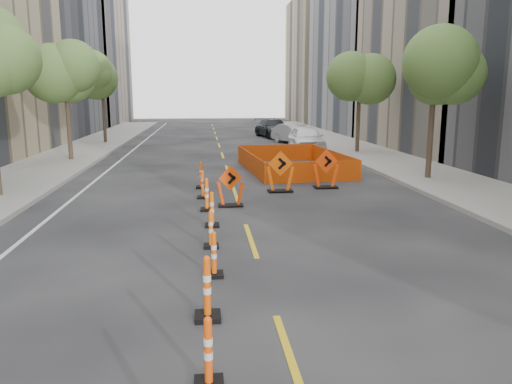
{
  "coord_description": "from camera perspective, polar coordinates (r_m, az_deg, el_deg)",
  "views": [
    {
      "loc": [
        -1.16,
        -8.2,
        3.65
      ],
      "look_at": [
        0.21,
        4.71,
        1.1
      ],
      "focal_mm": 35.0,
      "sensor_mm": 36.0,
      "label": 1
    }
  ],
  "objects": [
    {
      "name": "bld_right_e",
      "position": [
        69.36,
        9.42,
        14.57
      ],
      "size": [
        12.0,
        14.0,
        16.0
      ],
      "primitive_type": "cube",
      "color": "tan",
      "rests_on": "ground"
    },
    {
      "name": "chevron_sign_left",
      "position": [
        16.4,
        -2.94,
        0.68
      ],
      "size": [
        1.04,
        0.82,
        1.37
      ],
      "primitive_type": null,
      "rotation": [
        0.0,
        0.0,
        0.33
      ],
      "color": "#D63C09",
      "rests_on": "ground"
    },
    {
      "name": "channelizer_7",
      "position": [
        17.81,
        -6.12,
        0.87
      ],
      "size": [
        0.4,
        0.4,
        1.01
      ],
      "primitive_type": null,
      "color": "#FF520A",
      "rests_on": "ground"
    },
    {
      "name": "channelizer_5",
      "position": [
        13.97,
        -5.06,
        -1.97
      ],
      "size": [
        0.39,
        0.39,
        1.0
      ],
      "primitive_type": null,
      "color": "#F3610A",
      "rests_on": "ground"
    },
    {
      "name": "bld_left_d",
      "position": [
        50.09,
        -25.29,
        13.92
      ],
      "size": [
        12.0,
        16.0,
        14.0
      ],
      "primitive_type": "cube",
      "color": "#4C4C51",
      "rests_on": "ground"
    },
    {
      "name": "parked_car_mid",
      "position": [
        37.89,
        4.42,
        6.66
      ],
      "size": [
        3.16,
        4.67,
        1.46
      ],
      "primitive_type": "imported",
      "rotation": [
        0.0,
        0.0,
        0.4
      ],
      "color": "#AFAEB3",
      "rests_on": "ground"
    },
    {
      "name": "sidewalk_left",
      "position": [
        21.96,
        -26.89,
        0.53
      ],
      "size": [
        4.0,
        90.0,
        0.15
      ],
      "primitive_type": "cube",
      "color": "gray",
      "rests_on": "ground"
    },
    {
      "name": "chevron_sign_right",
      "position": [
        19.79,
        8.01,
        2.63
      ],
      "size": [
        1.09,
        0.73,
        1.54
      ],
      "primitive_type": null,
      "rotation": [
        0.0,
        0.0,
        0.12
      ],
      "color": "#FB420A",
      "rests_on": "ground"
    },
    {
      "name": "bld_left_e",
      "position": [
        66.04,
        -20.75,
        15.94
      ],
      "size": [
        12.0,
        20.0,
        20.0
      ],
      "primitive_type": "cube",
      "color": "gray",
      "rests_on": "ground"
    },
    {
      "name": "sidewalk_right",
      "position": [
        22.89,
        20.37,
        1.43
      ],
      "size": [
        4.0,
        90.0,
        0.15
      ],
      "primitive_type": "cube",
      "color": "gray",
      "rests_on": "ground"
    },
    {
      "name": "bld_right_d",
      "position": [
        52.08,
        15.12,
        17.75
      ],
      "size": [
        12.0,
        18.0,
        20.0
      ],
      "primitive_type": "cube",
      "color": "gray",
      "rests_on": "ground"
    },
    {
      "name": "parked_car_near",
      "position": [
        32.72,
        5.77,
        6.11
      ],
      "size": [
        2.11,
        4.93,
        1.66
      ],
      "primitive_type": "imported",
      "rotation": [
        0.0,
        0.0,
        -0.03
      ],
      "color": "white",
      "rests_on": "ground"
    },
    {
      "name": "tree_l_c",
      "position": [
        29.13,
        -20.95,
        12.12
      ],
      "size": [
        2.8,
        2.8,
        5.95
      ],
      "color": "#382B1E",
      "rests_on": "ground"
    },
    {
      "name": "channelizer_1",
      "position": [
        6.58,
        -5.47,
        -17.76
      ],
      "size": [
        0.38,
        0.38,
        0.96
      ],
      "primitive_type": null,
      "color": "#ED4A0A",
      "rests_on": "ground"
    },
    {
      "name": "bld_right_c",
      "position": [
        36.95,
        24.32,
        15.37
      ],
      "size": [
        12.0,
        16.0,
        14.0
      ],
      "primitive_type": "cube",
      "color": "gray",
      "rests_on": "ground"
    },
    {
      "name": "chevron_sign_center",
      "position": [
        18.84,
        2.8,
        2.34
      ],
      "size": [
        1.08,
        0.69,
        1.56
      ],
      "primitive_type": null,
      "rotation": [
        0.0,
        0.0,
        0.06
      ],
      "color": "#FF5F0A",
      "rests_on": "ground"
    },
    {
      "name": "channelizer_8",
      "position": [
        19.74,
        -6.29,
        1.93
      ],
      "size": [
        0.41,
        0.41,
        1.05
      ],
      "primitive_type": null,
      "color": "#F5510A",
      "rests_on": "ground"
    },
    {
      "name": "channelizer_6",
      "position": [
        15.88,
        -5.65,
        -0.28
      ],
      "size": [
        0.42,
        0.42,
        1.06
      ],
      "primitive_type": null,
      "color": "#FF630A",
      "rests_on": "ground"
    },
    {
      "name": "parked_car_far",
      "position": [
        43.19,
        2.0,
        7.31
      ],
      "size": [
        3.14,
        5.72,
        1.57
      ],
      "primitive_type": "imported",
      "rotation": [
        0.0,
        0.0,
        0.18
      ],
      "color": "black",
      "rests_on": "ground"
    },
    {
      "name": "tree_r_b",
      "position": [
        22.37,
        19.74,
        12.72
      ],
      "size": [
        2.8,
        2.8,
        5.95
      ],
      "color": "#382B1E",
      "rests_on": "ground"
    },
    {
      "name": "channelizer_3",
      "position": [
        10.2,
        -4.83,
        -7.08
      ],
      "size": [
        0.37,
        0.37,
        0.95
      ],
      "primitive_type": null,
      "color": "#E85309",
      "rests_on": "ground"
    },
    {
      "name": "tree_l_d",
      "position": [
        38.89,
        -17.18,
        11.92
      ],
      "size": [
        2.8,
        2.8,
        5.95
      ],
      "color": "#382B1E",
      "rests_on": "ground"
    },
    {
      "name": "channelizer_2",
      "position": [
        8.33,
        -5.6,
        -10.83
      ],
      "size": [
        0.43,
        0.43,
        1.09
      ],
      "primitive_type": null,
      "color": "#E85009",
      "rests_on": "ground"
    },
    {
      "name": "tree_r_c",
      "position": [
        31.69,
        11.77,
        12.47
      ],
      "size": [
        2.8,
        2.8,
        5.95
      ],
      "color": "#382B1E",
      "rests_on": "ground"
    },
    {
      "name": "ground_plane",
      "position": [
        9.05,
        1.87,
        -12.68
      ],
      "size": [
        140.0,
        140.0,
        0.0
      ],
      "primitive_type": "plane",
      "color": "black"
    },
    {
      "name": "channelizer_4",
      "position": [
        12.08,
        -5.18,
        -4.25
      ],
      "size": [
        0.36,
        0.36,
        0.92
      ],
      "primitive_type": null,
      "color": "#FF650A",
      "rests_on": "ground"
    },
    {
      "name": "safety_fence",
      "position": [
        24.5,
        4.13,
        3.57
      ],
      "size": [
        4.75,
        7.46,
        0.89
      ],
      "primitive_type": null,
      "rotation": [
        0.0,
        0.0,
        0.08
      ],
      "color": "#FD620D",
      "rests_on": "ground"
    }
  ]
}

